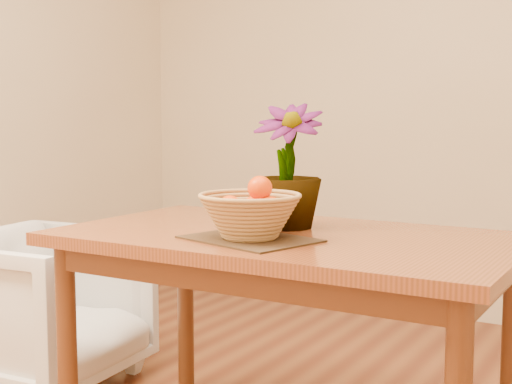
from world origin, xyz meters
The scene contains 7 objects.
wall_back centered at (0.00, 2.25, 1.35)m, with size 4.00×0.02×2.70m, color beige.
table centered at (0.00, 0.30, 0.66)m, with size 1.40×0.80×0.75m.
placemat centered at (-0.03, 0.14, 0.75)m, with size 0.36×0.27×0.01m, color #3C2716.
wicker_basket centered at (-0.03, 0.14, 0.82)m, with size 0.30×0.30×0.12m.
orange_pile centered at (-0.03, 0.14, 0.85)m, with size 0.19×0.18×0.13m.
potted_plant centered at (-0.05, 0.40, 0.95)m, with size 0.22×0.22×0.40m, color #164F16.
armchair centered at (-1.19, 0.41, 0.36)m, with size 0.69×0.65×0.71m, color #8A6D5F.
Camera 1 is at (1.02, -1.62, 1.11)m, focal length 50.00 mm.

